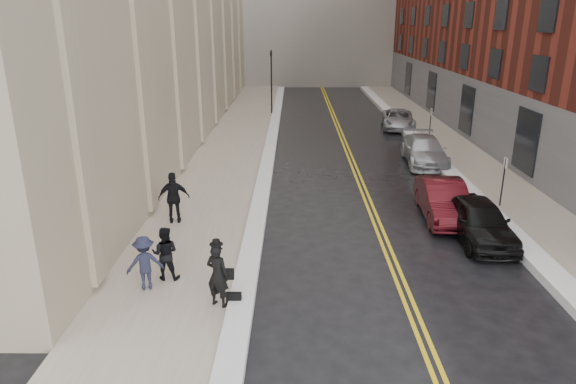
{
  "coord_description": "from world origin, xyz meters",
  "views": [
    {
      "loc": [
        -0.77,
        -12.31,
        7.61
      ],
      "look_at": [
        -0.97,
        5.38,
        1.6
      ],
      "focal_mm": 32.0,
      "sensor_mm": 36.0,
      "label": 1
    }
  ],
  "objects_px": {
    "car_silver_far": "(398,119)",
    "pedestrian_c": "(174,198)",
    "car_silver_near": "(424,151)",
    "pedestrian_main": "(218,275)",
    "car_maroon": "(443,200)",
    "pedestrian_a": "(165,253)",
    "pedestrian_b": "(145,263)",
    "car_black": "(479,220)"
  },
  "relations": [
    {
      "from": "car_silver_far",
      "to": "pedestrian_b",
      "type": "xyz_separation_m",
      "value": [
        -11.83,
        -23.75,
        0.29
      ]
    },
    {
      "from": "car_maroon",
      "to": "car_silver_far",
      "type": "distance_m",
      "value": 17.76
    },
    {
      "from": "car_maroon",
      "to": "pedestrian_c",
      "type": "relative_size",
      "value": 2.29
    },
    {
      "from": "car_maroon",
      "to": "pedestrian_b",
      "type": "bearing_deg",
      "value": -146.17
    },
    {
      "from": "car_black",
      "to": "car_silver_far",
      "type": "relative_size",
      "value": 0.91
    },
    {
      "from": "car_silver_far",
      "to": "pedestrian_b",
      "type": "relative_size",
      "value": 2.98
    },
    {
      "from": "car_maroon",
      "to": "car_silver_far",
      "type": "xyz_separation_m",
      "value": [
        1.6,
        17.69,
        -0.08
      ]
    },
    {
      "from": "car_silver_far",
      "to": "pedestrian_c",
      "type": "relative_size",
      "value": 2.42
    },
    {
      "from": "car_silver_near",
      "to": "pedestrian_main",
      "type": "height_order",
      "value": "pedestrian_main"
    },
    {
      "from": "pedestrian_a",
      "to": "pedestrian_main",
      "type": "bearing_deg",
      "value": 140.18
    },
    {
      "from": "car_maroon",
      "to": "pedestrian_c",
      "type": "distance_m",
      "value": 10.56
    },
    {
      "from": "pedestrian_a",
      "to": "car_black",
      "type": "bearing_deg",
      "value": -162.03
    },
    {
      "from": "car_silver_far",
      "to": "pedestrian_a",
      "type": "bearing_deg",
      "value": -109.17
    },
    {
      "from": "car_black",
      "to": "pedestrian_main",
      "type": "height_order",
      "value": "pedestrian_main"
    },
    {
      "from": "car_black",
      "to": "pedestrian_main",
      "type": "relative_size",
      "value": 2.42
    },
    {
      "from": "car_maroon",
      "to": "pedestrian_a",
      "type": "height_order",
      "value": "pedestrian_a"
    },
    {
      "from": "car_maroon",
      "to": "car_silver_near",
      "type": "bearing_deg",
      "value": 84.84
    },
    {
      "from": "car_silver_far",
      "to": "pedestrian_c",
      "type": "height_order",
      "value": "pedestrian_c"
    },
    {
      "from": "pedestrian_c",
      "to": "car_black",
      "type": "bearing_deg",
      "value": 163.55
    },
    {
      "from": "pedestrian_b",
      "to": "pedestrian_c",
      "type": "height_order",
      "value": "pedestrian_c"
    },
    {
      "from": "car_silver_near",
      "to": "pedestrian_main",
      "type": "relative_size",
      "value": 2.8
    },
    {
      "from": "car_silver_far",
      "to": "pedestrian_a",
      "type": "height_order",
      "value": "pedestrian_a"
    },
    {
      "from": "car_silver_near",
      "to": "pedestrian_c",
      "type": "relative_size",
      "value": 2.55
    },
    {
      "from": "car_maroon",
      "to": "pedestrian_a",
      "type": "bearing_deg",
      "value": -147.69
    },
    {
      "from": "car_maroon",
      "to": "car_silver_near",
      "type": "distance_m",
      "value": 8.2
    },
    {
      "from": "car_maroon",
      "to": "pedestrian_a",
      "type": "xyz_separation_m",
      "value": [
        -9.79,
        -5.45,
        0.22
      ]
    },
    {
      "from": "car_black",
      "to": "pedestrian_c",
      "type": "xyz_separation_m",
      "value": [
        -11.18,
        1.19,
        0.4
      ]
    },
    {
      "from": "car_silver_near",
      "to": "pedestrian_c",
      "type": "xyz_separation_m",
      "value": [
        -11.7,
        -9.08,
        0.41
      ]
    },
    {
      "from": "pedestrian_a",
      "to": "car_silver_far",
      "type": "bearing_deg",
      "value": -115.72
    },
    {
      "from": "car_silver_near",
      "to": "pedestrian_a",
      "type": "relative_size",
      "value": 3.08
    },
    {
      "from": "pedestrian_main",
      "to": "pedestrian_c",
      "type": "height_order",
      "value": "pedestrian_c"
    },
    {
      "from": "car_maroon",
      "to": "pedestrian_c",
      "type": "xyz_separation_m",
      "value": [
        -10.51,
        -0.97,
        0.4
      ]
    },
    {
      "from": "car_black",
      "to": "car_silver_near",
      "type": "xyz_separation_m",
      "value": [
        0.52,
        10.27,
        -0.01
      ]
    },
    {
      "from": "pedestrian_a",
      "to": "pedestrian_b",
      "type": "bearing_deg",
      "value": 54.42
    },
    {
      "from": "car_silver_near",
      "to": "pedestrian_c",
      "type": "height_order",
      "value": "pedestrian_c"
    },
    {
      "from": "car_maroon",
      "to": "pedestrian_b",
      "type": "height_order",
      "value": "pedestrian_b"
    },
    {
      "from": "car_maroon",
      "to": "car_silver_near",
      "type": "height_order",
      "value": "car_maroon"
    },
    {
      "from": "car_black",
      "to": "pedestrian_main",
      "type": "bearing_deg",
      "value": -151.69
    },
    {
      "from": "pedestrian_b",
      "to": "car_maroon",
      "type": "bearing_deg",
      "value": -169.71
    },
    {
      "from": "car_silver_near",
      "to": "pedestrian_b",
      "type": "distance_m",
      "value": 18.2
    },
    {
      "from": "car_silver_near",
      "to": "pedestrian_b",
      "type": "bearing_deg",
      "value": -125.59
    },
    {
      "from": "car_silver_far",
      "to": "pedestrian_a",
      "type": "distance_m",
      "value": 25.79
    }
  ]
}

